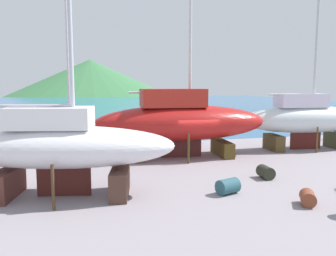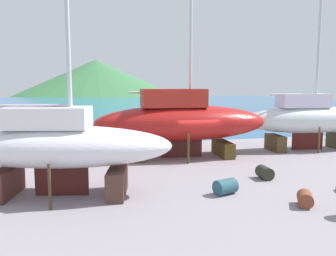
# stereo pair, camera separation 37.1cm
# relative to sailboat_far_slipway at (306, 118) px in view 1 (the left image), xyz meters

# --- Properties ---
(ground_plane) EXTENTS (42.60, 42.60, 0.00)m
(ground_plane) POSITION_rel_sailboat_far_slipway_xyz_m (-8.67, -5.18, -2.19)
(ground_plane) COLOR gray
(sea_water) EXTENTS (128.34, 110.14, 0.01)m
(sea_water) POSITION_rel_sailboat_far_slipway_xyz_m (-8.67, 60.54, -2.19)
(sea_water) COLOR #246094
(sea_water) RESTS_ON ground
(headland_hill) EXTENTS (141.50, 141.50, 31.72)m
(headland_hill) POSITION_rel_sailboat_far_slipway_xyz_m (-9.24, 140.12, -2.19)
(headland_hill) COLOR #3C7645
(headland_hill) RESTS_ON ground
(sailboat_far_slipway) EXTENTS (9.80, 3.31, 14.51)m
(sailboat_far_slipway) POSITION_rel_sailboat_far_slipway_xyz_m (0.00, 0.00, 0.00)
(sailboat_far_slipway) COLOR #424128
(sailboat_far_slipway) RESTS_ON ground
(sailboat_small_center) EXTENTS (11.09, 4.24, 16.27)m
(sailboat_small_center) POSITION_rel_sailboat_far_slipway_xyz_m (-9.31, -0.34, 0.09)
(sailboat_small_center) COLOR #503E1A
(sailboat_small_center) RESTS_ON ground
(sailboat_large_starboard) EXTENTS (6.54, 3.72, 11.09)m
(sailboat_large_starboard) POSITION_rel_sailboat_far_slipway_xyz_m (-16.29, 1.14, -0.60)
(sailboat_large_starboard) COLOR brown
(sailboat_large_starboard) RESTS_ON ground
(sailboat_mid_port) EXTENTS (9.46, 4.70, 12.91)m
(sailboat_mid_port) POSITION_rel_sailboat_far_slipway_xyz_m (-16.17, -6.49, -0.11)
(sailboat_mid_port) COLOR #4C3128
(sailboat_mid_port) RESTS_ON ground
(barrel_rust_mid) EXTENTS (0.66, 0.91, 0.61)m
(barrel_rust_mid) POSITION_rel_sailboat_far_slipway_xyz_m (-6.75, -6.21, -1.88)
(barrel_rust_mid) COLOR #272B1E
(barrel_rust_mid) RESTS_ON ground
(barrel_rust_far) EXTENTS (1.07, 0.90, 0.64)m
(barrel_rust_far) POSITION_rel_sailboat_far_slipway_xyz_m (-9.54, -7.94, -1.87)
(barrel_rust_far) COLOR #2A5661
(barrel_rust_far) RESTS_ON ground
(barrel_by_slipway) EXTENTS (0.89, 0.97, 0.56)m
(barrel_by_slipway) POSITION_rel_sailboat_far_slipway_xyz_m (-7.20, -9.99, -1.91)
(barrel_by_slipway) COLOR brown
(barrel_by_slipway) RESTS_ON ground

